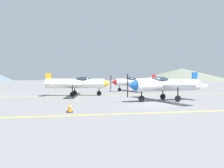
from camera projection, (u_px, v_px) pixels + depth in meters
ground_plane at (151, 103)px, 16.60m from camera, size 400.00×400.00×0.00m
apron_line_near at (181, 112)px, 11.92m from camera, size 80.00×0.16×0.01m
apron_line_far at (127, 95)px, 23.82m from camera, size 80.00×0.16×0.01m
airplane_near at (166, 85)px, 17.80m from camera, size 7.19×8.20×2.46m
airplane_mid at (78, 83)px, 22.96m from camera, size 7.17×8.22×2.46m
airplane_far at (135, 82)px, 31.11m from camera, size 7.14×8.21×2.46m
traffic_cone_front at (70, 107)px, 11.89m from camera, size 0.36×0.36×0.59m
hill_centerleft at (181, 75)px, 162.21m from camera, size 73.13×73.13×9.55m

